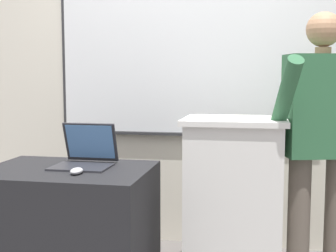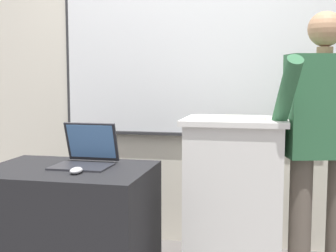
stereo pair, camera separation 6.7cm
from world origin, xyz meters
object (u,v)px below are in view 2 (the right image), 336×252
person_presenter (322,133)px  laptop (87,152)px  lectern_podium (234,204)px  computer_mouse_by_laptop (76,170)px  wireless_keyboard (230,117)px  side_desk (69,232)px

person_presenter → laptop: person_presenter is taller
lectern_podium → computer_mouse_by_laptop: lectern_podium is taller
person_presenter → laptop: bearing=176.5°
wireless_keyboard → side_desk: bearing=-164.7°
lectern_podium → computer_mouse_by_laptop: 0.94m
side_desk → wireless_keyboard: wireless_keyboard is taller
side_desk → computer_mouse_by_laptop: bearing=-50.2°
lectern_podium → wireless_keyboard: bearing=-114.1°
person_presenter → wireless_keyboard: person_presenter is taller
laptop → computer_mouse_by_laptop: size_ratio=3.20×
lectern_podium → side_desk: lectern_podium is taller
side_desk → computer_mouse_by_laptop: 0.42m
lectern_podium → computer_mouse_by_laptop: (-0.79, -0.43, 0.25)m
wireless_keyboard → computer_mouse_by_laptop: wireless_keyboard is taller
laptop → computer_mouse_by_laptop: (0.04, -0.25, -0.06)m
lectern_podium → computer_mouse_by_laptop: size_ratio=10.01×
person_presenter → laptop: size_ratio=5.00×
side_desk → lectern_podium: bearing=18.2°
wireless_keyboard → computer_mouse_by_laptop: (-0.77, -0.37, -0.26)m
wireless_keyboard → computer_mouse_by_laptop: bearing=-154.1°
side_desk → person_presenter: person_presenter is taller
side_desk → person_presenter: bearing=15.6°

